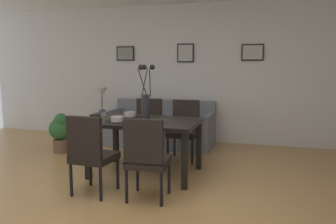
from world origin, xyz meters
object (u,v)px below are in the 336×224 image
framed_picture_center (186,53)px  dining_chair_near_left (91,151)px  bowl_near_left (117,119)px  side_table (103,127)px  dining_table (146,127)px  dining_chair_far_right (184,127)px  centerpiece_vase (146,99)px  sofa (161,130)px  table_lamp (102,95)px  dining_chair_near_right (148,125)px  potted_plant (60,131)px  bowl_near_right (130,114)px  framed_picture_right (253,52)px  dining_chair_far_left (146,155)px  framed_picture_left (125,54)px

framed_picture_center → dining_chair_near_left: bearing=-96.1°
bowl_near_left → side_table: bowl_near_left is taller
dining_table → dining_chair_far_right: 0.94m
dining_chair_far_right → centerpiece_vase: bearing=-109.5°
dining_table → sofa: 1.78m
dining_chair_near_left → table_lamp: bearing=114.8°
side_table → framed_picture_center: framed_picture_center is taller
dining_chair_far_right → side_table: dining_chair_far_right is taller
dining_chair_near_right → potted_plant: 1.50m
bowl_near_right → table_lamp: 1.95m
table_lamp → framed_picture_right: bearing=9.4°
dining_chair_near_left → potted_plant: (-1.45, 1.56, -0.14)m
dining_chair_near_left → sofa: dining_chair_near_left is taller
dining_table → centerpiece_vase: centerpiece_vase is taller
dining_chair_near_left → table_lamp: (-1.21, 2.62, 0.38)m
dining_chair_near_right → dining_chair_far_right: (0.62, -0.02, 0.00)m
dining_chair_far_left → centerpiece_vase: size_ratio=1.25×
bowl_near_left → potted_plant: size_ratio=0.25×
side_table → framed_picture_right: 3.16m
dining_chair_near_right → side_table: size_ratio=1.77×
dining_chair_far_right → sofa: dining_chair_far_right is taller
dining_table → centerpiece_vase: bearing=55.3°
dining_chair_near_right → table_lamp: table_lamp is taller
bowl_near_left → dining_chair_near_right: bearing=89.5°
framed_picture_right → potted_plant: bearing=-153.4°
dining_chair_far_left → framed_picture_right: 3.40m
dining_chair_far_right → bowl_near_right: 0.95m
dining_chair_near_right → dining_chair_far_right: 0.62m
dining_chair_near_left → centerpiece_vase: 1.08m
dining_chair_near_left → dining_chair_near_right: 1.79m
bowl_near_right → side_table: 2.01m
side_table → dining_chair_near_right: bearing=-33.7°
bowl_near_left → framed_picture_left: 2.72m
framed_picture_right → potted_plant: size_ratio=0.59×
dining_chair_near_right → dining_table: bearing=-71.2°
sofa → framed_picture_left: framed_picture_left is taller
framed_picture_right → dining_chair_far_right: bearing=-125.3°
dining_chair_near_left → centerpiece_vase: bearing=69.6°
dining_table → dining_chair_near_right: bearing=108.8°
bowl_near_right → framed_picture_left: (-0.92, 1.97, 0.90)m
framed_picture_left → potted_plant: size_ratio=0.56×
table_lamp → framed_picture_center: framed_picture_center is taller
dining_chair_near_left → dining_chair_far_right: same height
dining_table → dining_chair_far_left: 0.94m
dining_chair_far_left → framed_picture_center: bearing=96.2°
centerpiece_vase → dining_chair_far_right: bearing=70.5°
sofa → framed_picture_center: bearing=54.5°
dining_chair_far_left → framed_picture_center: (-0.33, 3.06, 1.17)m
dining_chair_near_right → dining_chair_far_right: size_ratio=1.00×
dining_chair_near_left → bowl_near_right: bearing=89.2°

